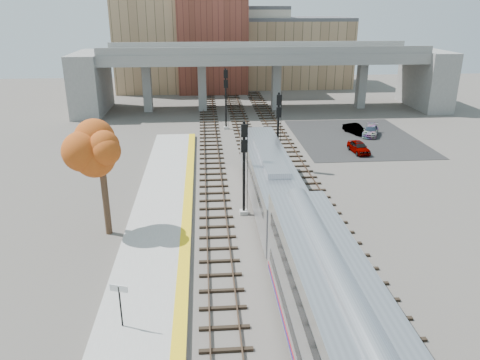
{
  "coord_description": "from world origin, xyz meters",
  "views": [
    {
      "loc": [
        -3.93,
        -24.48,
        14.83
      ],
      "look_at": [
        -1.33,
        8.21,
        2.5
      ],
      "focal_mm": 35.0,
      "sensor_mm": 36.0,
      "label": 1
    }
  ],
  "objects_px": {
    "signal_mast_mid": "(278,132)",
    "signal_mast_far": "(226,99)",
    "car_c": "(371,131)",
    "tree": "(101,154)",
    "car_b": "(355,129)",
    "signal_mast_near": "(244,170)",
    "locomotive": "(269,178)",
    "car_a": "(359,147)"
  },
  "relations": [
    {
      "from": "signal_mast_mid",
      "to": "signal_mast_near",
      "type": "bearing_deg",
      "value": -111.84
    },
    {
      "from": "signal_mast_far",
      "to": "tree",
      "type": "height_order",
      "value": "tree"
    },
    {
      "from": "car_a",
      "to": "signal_mast_mid",
      "type": "bearing_deg",
      "value": -160.66
    },
    {
      "from": "tree",
      "to": "car_b",
      "type": "relative_size",
      "value": 2.2
    },
    {
      "from": "locomotive",
      "to": "car_c",
      "type": "distance_m",
      "value": 24.82
    },
    {
      "from": "car_b",
      "to": "car_c",
      "type": "xyz_separation_m",
      "value": [
        1.55,
        -1.17,
        0.01
      ]
    },
    {
      "from": "signal_mast_near",
      "to": "signal_mast_far",
      "type": "height_order",
      "value": "signal_mast_far"
    },
    {
      "from": "signal_mast_near",
      "to": "car_c",
      "type": "xyz_separation_m",
      "value": [
        17.13,
        21.19,
        -2.93
      ]
    },
    {
      "from": "signal_mast_mid",
      "to": "car_b",
      "type": "height_order",
      "value": "signal_mast_mid"
    },
    {
      "from": "car_c",
      "to": "car_b",
      "type": "bearing_deg",
      "value": 167.34
    },
    {
      "from": "signal_mast_mid",
      "to": "signal_mast_far",
      "type": "relative_size",
      "value": 0.97
    },
    {
      "from": "signal_mast_mid",
      "to": "signal_mast_far",
      "type": "height_order",
      "value": "signal_mast_far"
    },
    {
      "from": "tree",
      "to": "locomotive",
      "type": "bearing_deg",
      "value": 18.29
    },
    {
      "from": "locomotive",
      "to": "signal_mast_far",
      "type": "height_order",
      "value": "signal_mast_far"
    },
    {
      "from": "signal_mast_mid",
      "to": "car_c",
      "type": "bearing_deg",
      "value": 40.07
    },
    {
      "from": "signal_mast_near",
      "to": "locomotive",
      "type": "bearing_deg",
      "value": 35.8
    },
    {
      "from": "signal_mast_far",
      "to": "car_a",
      "type": "bearing_deg",
      "value": -40.05
    },
    {
      "from": "car_a",
      "to": "car_c",
      "type": "height_order",
      "value": "car_a"
    },
    {
      "from": "signal_mast_mid",
      "to": "signal_mast_far",
      "type": "distance_m",
      "value": 16.2
    },
    {
      "from": "car_c",
      "to": "tree",
      "type": "bearing_deg",
      "value": -114.12
    },
    {
      "from": "signal_mast_near",
      "to": "signal_mast_mid",
      "type": "relative_size",
      "value": 0.98
    },
    {
      "from": "signal_mast_near",
      "to": "tree",
      "type": "distance_m",
      "value": 10.08
    },
    {
      "from": "signal_mast_near",
      "to": "car_b",
      "type": "distance_m",
      "value": 27.42
    },
    {
      "from": "signal_mast_near",
      "to": "car_a",
      "type": "xyz_separation_m",
      "value": [
        13.53,
        14.54,
        -2.9
      ]
    },
    {
      "from": "signal_mast_near",
      "to": "car_c",
      "type": "distance_m",
      "value": 27.41
    },
    {
      "from": "tree",
      "to": "car_c",
      "type": "height_order",
      "value": "tree"
    },
    {
      "from": "tree",
      "to": "signal_mast_mid",
      "type": "bearing_deg",
      "value": 42.63
    },
    {
      "from": "car_c",
      "to": "signal_mast_far",
      "type": "bearing_deg",
      "value": -170.9
    },
    {
      "from": "tree",
      "to": "car_c",
      "type": "distance_m",
      "value": 35.95
    },
    {
      "from": "signal_mast_mid",
      "to": "car_a",
      "type": "height_order",
      "value": "signal_mast_mid"
    },
    {
      "from": "locomotive",
      "to": "car_b",
      "type": "height_order",
      "value": "locomotive"
    },
    {
      "from": "signal_mast_mid",
      "to": "car_c",
      "type": "relative_size",
      "value": 1.79
    },
    {
      "from": "signal_mast_mid",
      "to": "signal_mast_far",
      "type": "xyz_separation_m",
      "value": [
        -4.1,
        15.68,
        0.17
      ]
    },
    {
      "from": "car_a",
      "to": "car_b",
      "type": "bearing_deg",
      "value": 70.02
    },
    {
      "from": "signal_mast_near",
      "to": "signal_mast_far",
      "type": "relative_size",
      "value": 0.94
    },
    {
      "from": "signal_mast_near",
      "to": "signal_mast_mid",
      "type": "distance_m",
      "value": 11.02
    },
    {
      "from": "locomotive",
      "to": "signal_mast_far",
      "type": "relative_size",
      "value": 2.52
    },
    {
      "from": "locomotive",
      "to": "signal_mast_mid",
      "type": "height_order",
      "value": "signal_mast_mid"
    },
    {
      "from": "car_a",
      "to": "tree",
      "type": "bearing_deg",
      "value": -149.04
    },
    {
      "from": "signal_mast_far",
      "to": "tree",
      "type": "bearing_deg",
      "value": -108.69
    },
    {
      "from": "signal_mast_mid",
      "to": "car_b",
      "type": "bearing_deg",
      "value": 46.56
    },
    {
      "from": "tree",
      "to": "car_b",
      "type": "height_order",
      "value": "tree"
    }
  ]
}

